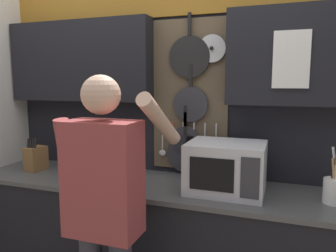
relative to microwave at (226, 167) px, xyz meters
name	(u,v)px	position (x,y,z in m)	size (l,w,h in m)	color
base_cabinet_counter	(151,246)	(-0.51, 0.01, -0.61)	(2.57, 0.61, 0.91)	black
back_wall_unit	(163,96)	(-0.52, 0.28, 0.42)	(3.14, 0.22, 2.51)	black
microwave	(226,167)	(0.00, 0.00, 0.00)	(0.46, 0.38, 0.31)	silver
knife_block	(36,158)	(-1.46, 0.00, -0.06)	(0.13, 0.16, 0.26)	brown
utensil_crock	(334,188)	(0.61, 0.00, -0.07)	(0.12, 0.12, 0.33)	white
person	(105,202)	(-0.54, -0.54, -0.10)	(0.54, 0.59, 1.62)	#383842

